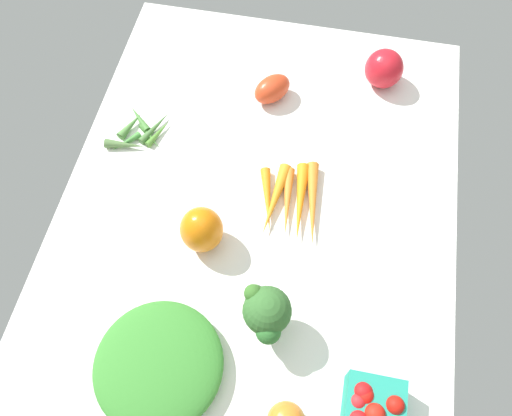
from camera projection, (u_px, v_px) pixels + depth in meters
The scene contains 9 objects.
tablecloth at pixel (256, 215), 101.87cm from camera, with size 104.00×76.00×2.00cm, color white.
bell_pepper_red at pixel (384, 69), 112.81cm from camera, with size 8.23×8.23×8.43cm, color red.
roma_tomato at pixel (272, 89), 112.02cm from camera, with size 8.58×5.54×5.54cm, color red.
berry_basket at pixel (372, 407), 80.92cm from camera, with size 9.06×9.06×7.21cm.
bell_pepper_orange at pixel (202, 230), 93.97cm from camera, with size 7.79×7.79×9.59cm, color orange.
carrot_bunch at pixel (292, 201), 100.78cm from camera, with size 17.81×13.74×2.60cm.
okra_pile at pixel (139, 132), 108.99cm from camera, with size 12.60×12.00×1.97cm.
leafy_greens_clump at pixel (158, 365), 85.04cm from camera, with size 21.23×21.61×4.90cm, color #398430.
broccoli_head at pixel (266, 312), 84.32cm from camera, with size 9.19×8.15×11.47cm.
Camera 1 is at (46.04, 8.98, 91.43)cm, focal length 36.84 mm.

